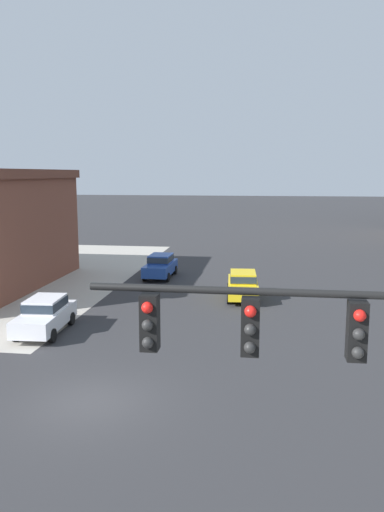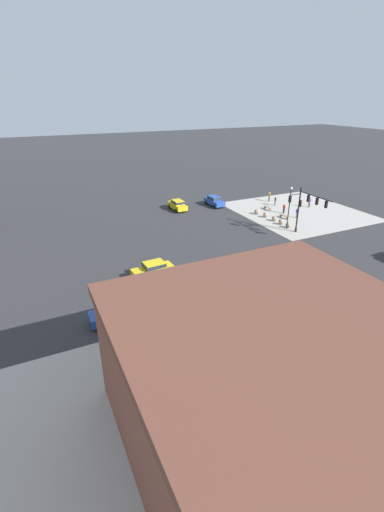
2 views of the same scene
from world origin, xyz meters
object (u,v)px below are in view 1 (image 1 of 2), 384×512
Objects in this scene: car_main_northbound_far at (160,265)px; car_cross_far at (45,314)px; traffic_signal_main at (371,390)px; car_main_southbound_far at (243,284)px.

car_main_northbound_far and car_cross_far have the same top height.
traffic_signal_main is at bearing -50.52° from car_cross_far.
car_main_northbound_far is 13.89m from car_cross_far.
traffic_signal_main reaches higher than car_cross_far.
car_cross_far is (-11.95, 14.51, -3.31)m from traffic_signal_main.
car_cross_far is at bearing -138.63° from car_main_southbound_far.
traffic_signal_main reaches higher than car_main_northbound_far.
car_cross_far is at bearing -101.69° from car_main_northbound_far.
car_cross_far is (-2.82, -13.61, 0.00)m from car_main_northbound_far.
car_main_southbound_far is 12.08m from car_cross_far.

